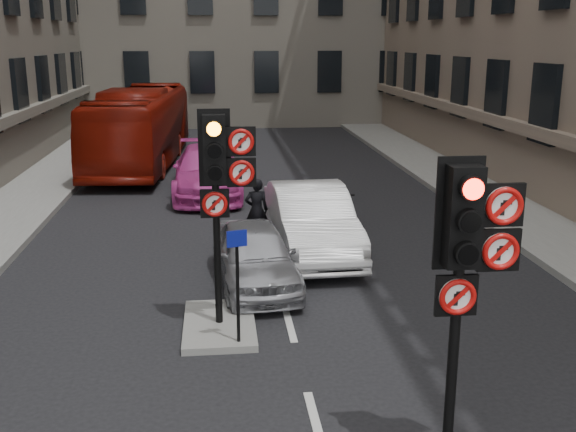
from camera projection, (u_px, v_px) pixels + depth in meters
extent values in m
cube|color=gray|center=(516.00, 209.00, 19.01)|extent=(3.00, 50.00, 0.16)
cube|color=gray|center=(219.00, 325.00, 11.42)|extent=(1.20, 2.00, 0.12)
cylinder|color=black|center=(452.00, 367.00, 7.56)|extent=(0.12, 0.12, 2.40)
cube|color=black|center=(463.00, 217.00, 7.11)|extent=(0.36, 0.28, 1.10)
cube|color=black|center=(458.00, 213.00, 7.23)|extent=(0.52, 0.03, 1.25)
cylinder|color=#FF1407|center=(474.00, 189.00, 6.78)|extent=(0.22, 0.01, 0.22)
cylinder|color=black|center=(471.00, 223.00, 6.87)|extent=(0.22, 0.01, 0.22)
cylinder|color=black|center=(469.00, 255.00, 6.96)|extent=(0.22, 0.01, 0.22)
cube|color=black|center=(503.00, 205.00, 7.10)|extent=(0.47, 0.05, 0.47)
cylinder|color=white|center=(504.00, 206.00, 7.06)|extent=(0.41, 0.02, 0.41)
torus|color=#BF0C0A|center=(505.00, 206.00, 7.05)|extent=(0.41, 0.06, 0.41)
cube|color=#BF0C0A|center=(505.00, 206.00, 7.04)|extent=(0.25, 0.01, 0.25)
cube|color=black|center=(499.00, 250.00, 7.23)|extent=(0.47, 0.05, 0.47)
cylinder|color=white|center=(500.00, 251.00, 7.19)|extent=(0.41, 0.02, 0.41)
torus|color=#BF0C0A|center=(501.00, 252.00, 7.18)|extent=(0.41, 0.06, 0.41)
cube|color=#BF0C0A|center=(501.00, 252.00, 7.17)|extent=(0.25, 0.01, 0.25)
cube|color=black|center=(456.00, 295.00, 7.31)|extent=(0.47, 0.05, 0.47)
cylinder|color=white|center=(457.00, 297.00, 7.27)|extent=(0.41, 0.02, 0.41)
torus|color=#BF0C0A|center=(458.00, 297.00, 7.26)|extent=(0.41, 0.06, 0.41)
cube|color=#BF0C0A|center=(458.00, 297.00, 7.25)|extent=(0.25, 0.01, 0.25)
cylinder|color=black|center=(217.00, 254.00, 11.10)|extent=(0.12, 0.12, 2.40)
cube|color=black|center=(214.00, 149.00, 10.65)|extent=(0.36, 0.28, 1.10)
cube|color=black|center=(214.00, 148.00, 10.78)|extent=(0.52, 0.03, 1.25)
cylinder|color=orange|center=(214.00, 129.00, 10.33)|extent=(0.22, 0.02, 0.22)
cylinder|color=black|center=(215.00, 152.00, 10.42)|extent=(0.22, 0.02, 0.22)
cylinder|color=black|center=(215.00, 174.00, 10.51)|extent=(0.22, 0.02, 0.22)
cube|color=black|center=(241.00, 141.00, 10.64)|extent=(0.47, 0.05, 0.47)
cylinder|color=white|center=(241.00, 142.00, 10.61)|extent=(0.41, 0.02, 0.41)
torus|color=#BF0C0A|center=(241.00, 142.00, 10.59)|extent=(0.41, 0.06, 0.41)
cube|color=#BF0C0A|center=(241.00, 142.00, 10.59)|extent=(0.25, 0.02, 0.25)
cube|color=black|center=(241.00, 172.00, 10.77)|extent=(0.47, 0.05, 0.47)
cylinder|color=white|center=(242.00, 173.00, 10.73)|extent=(0.41, 0.02, 0.41)
torus|color=#BF0C0A|center=(242.00, 173.00, 10.72)|extent=(0.41, 0.06, 0.41)
cube|color=#BF0C0A|center=(242.00, 173.00, 10.72)|extent=(0.25, 0.02, 0.25)
cube|color=black|center=(215.00, 203.00, 10.86)|extent=(0.47, 0.05, 0.47)
cylinder|color=white|center=(215.00, 204.00, 10.82)|extent=(0.41, 0.02, 0.41)
torus|color=#BF0C0A|center=(215.00, 204.00, 10.80)|extent=(0.41, 0.06, 0.41)
cube|color=#BF0C0A|center=(215.00, 204.00, 10.80)|extent=(0.25, 0.02, 0.25)
imported|color=#9B9CA2|center=(255.00, 255.00, 13.28)|extent=(1.80, 3.78, 1.25)
imported|color=silver|center=(311.00, 221.00, 15.22)|extent=(1.82, 4.75, 1.55)
imported|color=#D03D9B|center=(207.00, 171.00, 20.97)|extent=(2.14, 5.15, 1.49)
imported|color=maroon|center=(141.00, 127.00, 25.72)|extent=(3.19, 10.72, 2.95)
imported|color=black|center=(343.00, 210.00, 17.03)|extent=(0.83, 1.93, 1.12)
imported|color=black|center=(257.00, 210.00, 16.13)|extent=(0.59, 0.40, 1.56)
cylinder|color=black|center=(238.00, 288.00, 10.44)|extent=(0.05, 0.05, 1.80)
cube|color=navy|center=(237.00, 239.00, 10.19)|extent=(0.31, 0.11, 0.25)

